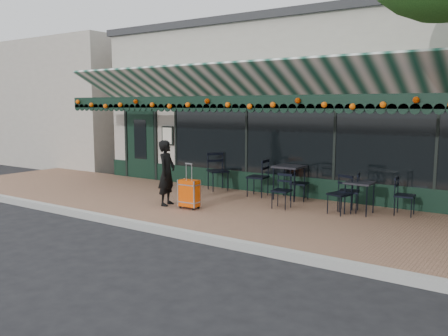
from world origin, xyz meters
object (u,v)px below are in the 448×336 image
Objects in this scene: chair_a_right at (405,196)px; chair_a_left at (349,192)px; chair_b_left at (258,177)px; chair_a_front at (340,195)px; chair_b_right at (299,184)px; cafe_table_a at (360,185)px; chair_b_front at (282,191)px; chair_solo at (218,171)px; cafe_table_b at (289,169)px; suitcase at (189,194)px; woman at (167,173)px.

chair_a_left is at bearing 102.69° from chair_a_right.
chair_b_left reaches higher than chair_a_right.
chair_a_front is 1.03× the size of chair_b_right.
chair_b_front is at bearing -163.51° from cafe_table_a.
chair_a_left reaches higher than chair_b_right.
chair_a_right is at bearing -56.51° from chair_solo.
chair_a_left is (1.65, -0.49, -0.31)m from cafe_table_b.
chair_b_right is (-1.62, 0.55, -0.20)m from cafe_table_a.
chair_a_right is (4.01, 2.02, 0.07)m from suitcase.
woman is at bearing -78.40° from chair_a_left.
chair_a_front is 0.82× the size of chair_solo.
chair_b_front is (-1.56, -0.46, -0.22)m from cafe_table_a.
cafe_table_b is 0.86× the size of chair_b_left.
chair_solo reaches higher than chair_a_right.
chair_solo is at bearing 179.47° from cafe_table_b.
suitcase is 2.01m from chair_b_front.
chair_b_left is at bearing 136.99° from chair_b_front.
chair_solo reaches higher than suitcase.
chair_b_front is (2.29, 1.15, -0.35)m from woman.
chair_a_right is (0.81, 0.39, -0.20)m from cafe_table_a.
suitcase is 0.99× the size of chair_solo.
cafe_table_a is 0.67× the size of chair_solo.
cafe_table_b is at bearing 82.68° from chair_a_right.
chair_a_right is at bearing -100.76° from chair_b_right.
suitcase is at bearing -153.02° from cafe_table_a.
chair_a_left reaches higher than chair_a_front.
suitcase is at bearing -120.77° from cafe_table_b.
cafe_table_b is (1.96, 2.17, -0.01)m from woman.
woman is at bearing -35.45° from chair_b_left.
cafe_table_a is at bearing -115.63° from chair_b_right.
cafe_table_b is 0.85m from chair_b_left.
woman is at bearing -140.49° from chair_solo.
chair_b_front is 2.65m from chair_solo.
chair_b_front is at bearing 176.20° from chair_b_right.
suitcase is at bearing 137.01° from chair_b_right.
woman reaches higher than chair_b_left.
cafe_table_b is 0.99× the size of chair_a_front.
chair_a_left is at bearing 27.70° from suitcase.
suitcase is 1.48× the size of cafe_table_a.
chair_b_right is (0.28, -0.01, -0.33)m from cafe_table_b.
cafe_table_b is 1.13m from chair_b_front.
suitcase is 3.18m from chair_a_front.
chair_solo is at bearing -101.95° from chair_b_left.
chair_a_front is 1.26m from chair_b_front.
cafe_table_b is at bearing 56.93° from suitcase.
cafe_table_b is at bearing -54.72° from chair_solo.
chair_a_right is 1.04× the size of chair_b_front.
woman reaches higher than cafe_table_a.
suitcase is 2.14m from chair_b_left.
chair_a_front is (-0.32, -0.28, -0.19)m from cafe_table_a.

